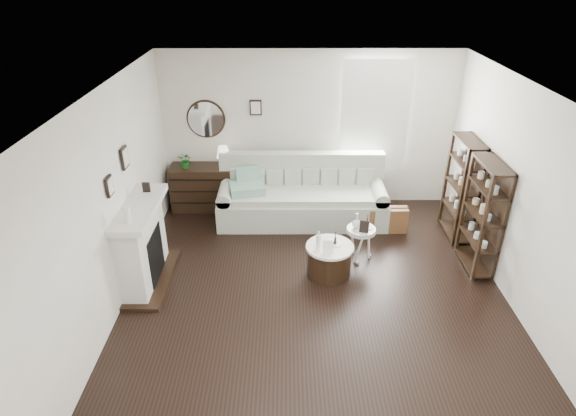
{
  "coord_description": "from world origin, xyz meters",
  "views": [
    {
      "loc": [
        -0.38,
        -5.18,
        4.0
      ],
      "look_at": [
        -0.36,
        0.8,
        0.86
      ],
      "focal_mm": 30.0,
      "sensor_mm": 36.0,
      "label": 1
    }
  ],
  "objects_px": {
    "dresser": "(206,187)",
    "pedestal_table": "(361,231)",
    "drum_table": "(329,260)",
    "sofa": "(302,199)"
  },
  "relations": [
    {
      "from": "dresser",
      "to": "pedestal_table",
      "type": "distance_m",
      "value": 2.99
    },
    {
      "from": "drum_table",
      "to": "dresser",
      "type": "bearing_deg",
      "value": 134.66
    },
    {
      "from": "sofa",
      "to": "drum_table",
      "type": "relative_size",
      "value": 4.18
    },
    {
      "from": "sofa",
      "to": "pedestal_table",
      "type": "relative_size",
      "value": 5.4
    },
    {
      "from": "sofa",
      "to": "pedestal_table",
      "type": "bearing_deg",
      "value": -56.87
    },
    {
      "from": "sofa",
      "to": "drum_table",
      "type": "height_order",
      "value": "sofa"
    },
    {
      "from": "sofa",
      "to": "drum_table",
      "type": "bearing_deg",
      "value": -78.45
    },
    {
      "from": "dresser",
      "to": "pedestal_table",
      "type": "bearing_deg",
      "value": -33.36
    },
    {
      "from": "drum_table",
      "to": "pedestal_table",
      "type": "distance_m",
      "value": 0.67
    },
    {
      "from": "sofa",
      "to": "dresser",
      "type": "xyz_separation_m",
      "value": [
        -1.68,
        0.38,
        0.04
      ]
    }
  ]
}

